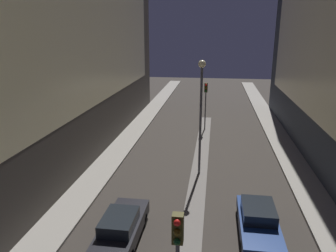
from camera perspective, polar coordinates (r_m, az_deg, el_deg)
The scene contains 5 objects.
median_strip at distance 22.64m, azimuth 5.35°, elevation -8.76°, with size 1.13×31.62×0.11m.
traffic_light_mid at distance 32.24m, azimuth 6.59°, elevation 5.27°, with size 0.32×0.42×4.65m.
street_lamp at distance 21.46m, azimuth 5.78°, elevation 4.40°, with size 0.49×0.49×7.72m.
car_left_lane at distance 16.11m, azimuth -8.16°, elevation -17.12°, with size 1.71×4.65×1.55m.
car_right_lane at distance 17.03m, azimuth 15.47°, elevation -15.74°, with size 1.82×4.76×1.46m.
Camera 1 is at (0.87, -3.70, 9.59)m, focal length 35.00 mm.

